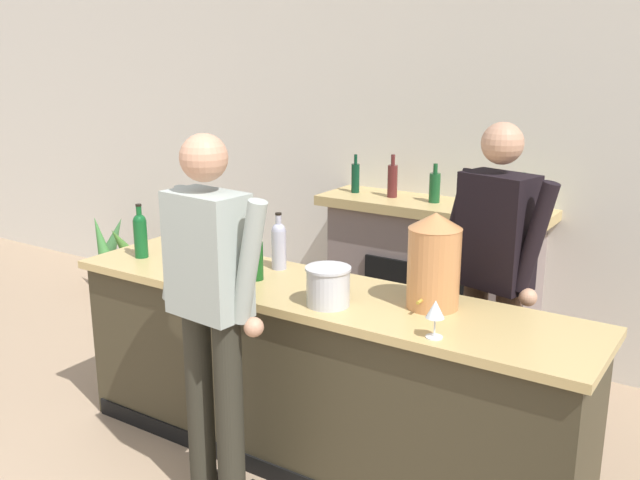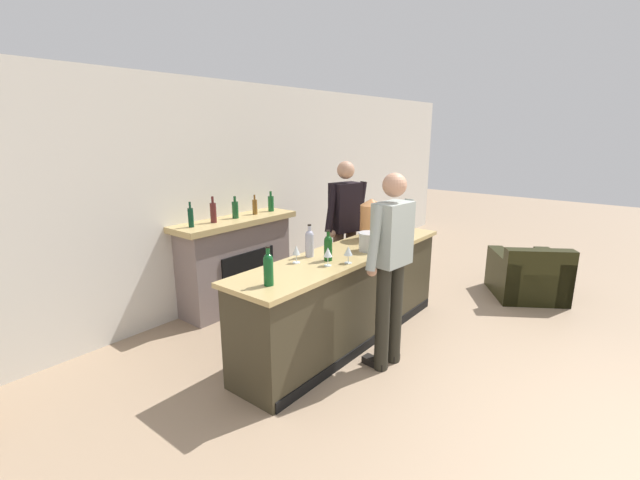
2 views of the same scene
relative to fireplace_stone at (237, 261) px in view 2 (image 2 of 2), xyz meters
name	(u,v)px [view 2 (image 2 of 2)]	position (x,y,z in m)	size (l,w,h in m)	color
ground_plane	(550,423)	(-0.05, -3.63, -0.57)	(24.00, 24.00, 0.00)	#9C8267
wall_back_panel	(216,196)	(-0.05, 0.26, 0.80)	(12.00, 0.07, 2.75)	silver
bar_counter	(346,296)	(0.09, -1.62, -0.09)	(2.86, 0.66, 0.97)	#393222
fireplace_stone	(237,261)	(0.00, 0.00, 0.00)	(1.64, 0.52, 1.43)	gray
armchair_black	(528,278)	(2.57, -2.82, -0.31)	(1.18, 1.17, 0.73)	black
person_customer	(391,263)	(-0.09, -2.22, 0.44)	(0.66, 0.33, 1.82)	#2B2920
person_bartender	(345,228)	(0.82, -1.07, 0.44)	(0.64, 0.37, 1.82)	brown
copper_dispenser	(371,219)	(0.69, -1.52, 0.63)	(0.25, 0.29, 0.46)	#C37E4A
ice_bucket_steel	(369,242)	(0.26, -1.77, 0.49)	(0.22, 0.22, 0.19)	silver
wine_bottle_merlot_tall	(310,242)	(-0.28, -1.43, 0.54)	(0.08, 0.08, 0.32)	#ABABC3
wine_bottle_chardonnay_pale	(268,268)	(-1.09, -1.69, 0.54)	(0.08, 0.08, 0.32)	#114F21
wine_bottle_port_short	(328,247)	(-0.27, -1.65, 0.53)	(0.08, 0.08, 0.29)	#144B19
wine_glass_front_right	(405,230)	(0.85, -1.86, 0.52)	(0.08, 0.08, 0.17)	silver
wine_glass_by_dispenser	(296,251)	(-0.52, -1.47, 0.51)	(0.07, 0.07, 0.17)	silver
wine_glass_mid_counter	(348,251)	(-0.22, -1.85, 0.51)	(0.08, 0.08, 0.16)	silver
wine_glass_near_bucket	(328,253)	(-0.40, -1.75, 0.52)	(0.08, 0.08, 0.17)	silver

